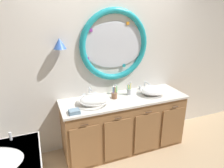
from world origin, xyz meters
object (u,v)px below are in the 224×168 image
Objects in this scene: toothbrush_holder_right at (129,91)px; soap_dispenser at (115,90)px; toothbrush_holder_left at (114,95)px; folded_hand_towel at (74,112)px; sink_basin_right at (153,90)px; sink_basin_left at (94,100)px.

soap_dispenser is (-0.19, 0.11, 0.01)m from toothbrush_holder_right.
toothbrush_holder_left is 1.41× the size of folded_hand_towel.
sink_basin_right is 1.28m from folded_hand_towel.
toothbrush_holder_right is (0.27, 0.05, 0.01)m from toothbrush_holder_left.
sink_basin_right is at bearing 7.65° from folded_hand_towel.
soap_dispenser is at bearing 29.88° from sink_basin_left.
toothbrush_holder_right is 0.96m from folded_hand_towel.
soap_dispenser is (0.41, 0.24, 0.00)m from sink_basin_left.
sink_basin_left is 0.34m from toothbrush_holder_left.
toothbrush_holder_left is 0.27m from toothbrush_holder_right.
folded_hand_towel is (-0.91, -0.29, -0.03)m from toothbrush_holder_right.
toothbrush_holder_left is 1.30× the size of soap_dispenser.
soap_dispenser is 0.83m from folded_hand_towel.
sink_basin_left is 2.17× the size of toothbrush_holder_left.
folded_hand_towel is at bearing -150.82° from soap_dispenser.
toothbrush_holder_right reaches higher than sink_basin_left.
toothbrush_holder_right is 0.22m from soap_dispenser.
toothbrush_holder_right reaches higher than folded_hand_towel.
sink_basin_left reaches higher than folded_hand_towel.
soap_dispenser is (0.08, 0.16, 0.02)m from toothbrush_holder_left.
toothbrush_holder_right is at bearing 11.57° from sink_basin_left.
folded_hand_towel is (-0.32, -0.17, -0.04)m from sink_basin_left.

